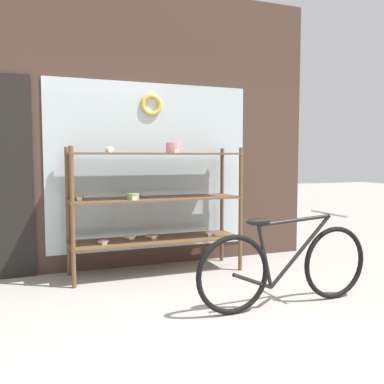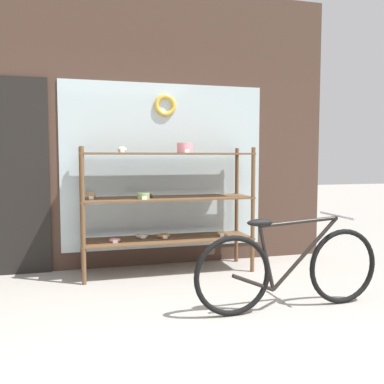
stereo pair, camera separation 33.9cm
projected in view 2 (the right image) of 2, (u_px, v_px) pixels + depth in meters
The scene contains 4 objects.
ground_plane at pixel (222, 368), 2.55m from camera, with size 30.00×30.00×0.00m, color gray.
storefront_facade at pixel (143, 132), 4.90m from camera, with size 4.44×0.13×3.18m.
display_case at pixel (166, 198), 4.63m from camera, with size 1.84×0.52×1.41m.
bicycle at pixel (289, 268), 3.51m from camera, with size 1.66×0.46×0.78m.
Camera 2 is at (-0.84, -2.32, 1.25)m, focal length 40.00 mm.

